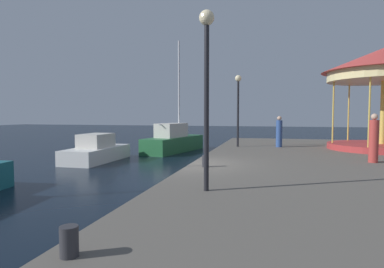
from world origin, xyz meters
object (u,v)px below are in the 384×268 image
(bollard_south, at_px, (205,161))
(person_far_corner, at_px, (374,140))
(sailboat_green, at_px, (173,141))
(lamp_post_near_edge, at_px, (207,68))
(motorboat_white, at_px, (97,151))
(person_near_carousel, at_px, (279,133))
(carousel, at_px, (384,74))
(bollard_center, at_px, (69,241))
(lamp_post_mid_promenade, at_px, (238,97))

(bollard_south, bearing_deg, person_far_corner, 22.94)
(bollard_south, height_order, person_far_corner, person_far_corner)
(bollard_south, xyz_separation_m, person_far_corner, (5.99, 2.54, 0.67))
(sailboat_green, relative_size, lamp_post_near_edge, 1.84)
(motorboat_white, distance_m, person_near_carousel, 10.27)
(lamp_post_near_edge, bearing_deg, carousel, 57.22)
(lamp_post_near_edge, bearing_deg, motorboat_white, 132.59)
(bollard_center, relative_size, bollard_south, 1.00)
(lamp_post_near_edge, bearing_deg, bollard_center, -104.31)
(sailboat_green, xyz_separation_m, lamp_post_near_edge, (5.16, -14.14, 2.95))
(person_near_carousel, bearing_deg, person_far_corner, -56.99)
(lamp_post_mid_promenade, relative_size, bollard_south, 10.05)
(motorboat_white, distance_m, person_far_corner, 13.60)
(bollard_center, xyz_separation_m, person_far_corner, (6.29, 9.94, 0.67))
(sailboat_green, distance_m, lamp_post_near_edge, 15.33)
(lamp_post_mid_promenade, bearing_deg, person_near_carousel, 8.21)
(motorboat_white, xyz_separation_m, bollard_center, (6.98, -12.66, 0.43))
(bollard_south, relative_size, person_near_carousel, 0.23)
(sailboat_green, bearing_deg, person_far_corner, -38.02)
(bollard_center, xyz_separation_m, bollard_south, (0.30, 7.40, 0.00))
(lamp_post_mid_promenade, bearing_deg, sailboat_green, 145.35)
(person_near_carousel, bearing_deg, bollard_south, -108.98)
(lamp_post_near_edge, bearing_deg, person_far_corner, 48.51)
(carousel, bearing_deg, sailboat_green, 165.67)
(lamp_post_near_edge, relative_size, person_far_corner, 2.29)
(carousel, bearing_deg, person_far_corner, -109.73)
(bollard_center, distance_m, bollard_south, 7.41)
(lamp_post_mid_promenade, distance_m, bollard_south, 7.81)
(motorboat_white, relative_size, lamp_post_mid_promenade, 1.15)
(lamp_post_near_edge, height_order, person_far_corner, lamp_post_near_edge)
(lamp_post_mid_promenade, xyz_separation_m, person_near_carousel, (2.27, 0.33, -1.96))
(person_near_carousel, bearing_deg, lamp_post_mid_promenade, -171.79)
(sailboat_green, bearing_deg, bollard_center, -77.09)
(lamp_post_near_edge, height_order, bollard_south, lamp_post_near_edge)
(bollard_center, height_order, bollard_south, same)
(lamp_post_mid_promenade, xyz_separation_m, bollard_center, (-0.68, -14.77, -2.57))
(person_near_carousel, distance_m, person_far_corner, 6.15)
(motorboat_white, distance_m, carousel, 15.80)
(bollard_south, bearing_deg, lamp_post_mid_promenade, 87.06)
(lamp_post_near_edge, relative_size, bollard_south, 10.65)
(lamp_post_mid_promenade, distance_m, bollard_center, 15.00)
(lamp_post_mid_promenade, relative_size, person_near_carousel, 2.32)
(motorboat_white, bearing_deg, bollard_center, -61.13)
(sailboat_green, distance_m, carousel, 13.23)
(lamp_post_near_edge, height_order, bollard_center, lamp_post_near_edge)
(person_near_carousel, bearing_deg, bollard_center, -101.04)
(motorboat_white, xyz_separation_m, lamp_post_mid_promenade, (7.66, 2.10, 3.00))
(carousel, bearing_deg, motorboat_white, -171.29)
(sailboat_green, distance_m, person_near_carousel, 7.75)
(sailboat_green, distance_m, person_far_corner, 13.28)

